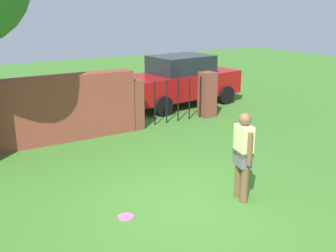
% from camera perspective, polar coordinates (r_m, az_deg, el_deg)
% --- Properties ---
extents(ground_plane, '(40.00, 40.00, 0.00)m').
position_cam_1_polar(ground_plane, '(7.21, 3.27, -11.32)').
color(ground_plane, '#3D7528').
extents(brick_wall, '(5.24, 0.50, 1.70)m').
position_cam_1_polar(brick_wall, '(10.47, -18.34, 1.85)').
color(brick_wall, brown).
rests_on(brick_wall, ground).
extents(person, '(0.30, 0.53, 1.62)m').
position_cam_1_polar(person, '(7.22, 10.54, -3.75)').
color(person, brown).
rests_on(person, ground).
extents(fence_gate, '(2.98, 0.44, 1.40)m').
position_cam_1_polar(fence_gate, '(11.97, 0.64, 3.79)').
color(fence_gate, brown).
rests_on(fence_gate, ground).
extents(car, '(4.35, 2.24, 1.72)m').
position_cam_1_polar(car, '(14.09, 1.82, 6.44)').
color(car, '#A51111').
rests_on(car, ground).
extents(frisbee_pink, '(0.27, 0.27, 0.02)m').
position_cam_1_polar(frisbee_pink, '(6.92, -5.97, -12.62)').
color(frisbee_pink, pink).
rests_on(frisbee_pink, ground).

